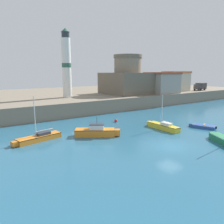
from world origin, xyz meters
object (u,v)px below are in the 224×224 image
(lighthouse, at_px, (66,64))
(truck_on_quay, at_px, (200,86))
(motorboat_orange_2, at_px, (96,131))
(harbor_shed_mid_row, at_px, (176,81))
(sailboat_orange_1, at_px, (39,137))
(fortress, at_px, (128,80))
(harbor_shed_near_wharf, at_px, (162,83))
(sailboat_yellow_4, at_px, (163,126))
(dinghy_blue_0, at_px, (203,126))
(mooring_buoy, at_px, (116,121))

(lighthouse, bearing_deg, truck_on_quay, -7.71)
(motorboat_orange_2, distance_m, harbor_shed_mid_row, 41.38)
(sailboat_orange_1, height_order, harbor_shed_mid_row, harbor_shed_mid_row)
(sailboat_orange_1, xyz_separation_m, fortress, (27.87, 17.84, 5.93))
(harbor_shed_near_wharf, height_order, truck_on_quay, harbor_shed_near_wharf)
(sailboat_yellow_4, relative_size, lighthouse, 0.40)
(sailboat_yellow_4, height_order, fortress, fortress)
(sailboat_orange_1, xyz_separation_m, truck_on_quay, (52.26, 13.34, 3.59))
(harbor_shed_near_wharf, bearing_deg, dinghy_blue_0, -122.68)
(harbor_shed_mid_row, xyz_separation_m, truck_on_quay, (8.39, -2.19, -1.63))
(dinghy_blue_0, relative_size, motorboat_orange_2, 0.69)
(harbor_shed_mid_row, relative_size, truck_on_quay, 1.72)
(fortress, distance_m, lighthouse, 16.41)
(fortress, bearing_deg, sailboat_yellow_4, -116.31)
(sailboat_orange_1, distance_m, lighthouse, 24.17)
(mooring_buoy, relative_size, lighthouse, 0.03)
(sailboat_orange_1, xyz_separation_m, sailboat_yellow_4, (16.69, -4.78, 0.04))
(sailboat_yellow_4, bearing_deg, mooring_buoy, 111.50)
(fortress, relative_size, harbor_shed_mid_row, 1.43)
(lighthouse, relative_size, truck_on_quay, 3.21)
(sailboat_orange_1, bearing_deg, harbor_shed_mid_row, 19.49)
(dinghy_blue_0, bearing_deg, lighthouse, 111.49)
(motorboat_orange_2, distance_m, sailboat_yellow_4, 10.18)
(mooring_buoy, bearing_deg, lighthouse, 96.37)
(mooring_buoy, relative_size, harbor_shed_mid_row, 0.06)
(motorboat_orange_2, distance_m, mooring_buoy, 8.57)
(dinghy_blue_0, relative_size, harbor_shed_mid_row, 0.49)
(motorboat_orange_2, relative_size, sailboat_yellow_4, 0.96)
(dinghy_blue_0, relative_size, truck_on_quay, 0.85)
(sailboat_yellow_4, distance_m, truck_on_quay, 40.08)
(fortress, height_order, harbor_shed_mid_row, fortress)
(motorboat_orange_2, height_order, mooring_buoy, motorboat_orange_2)
(motorboat_orange_2, bearing_deg, mooring_buoy, 37.33)
(sailboat_yellow_4, xyz_separation_m, lighthouse, (-4.82, 23.59, 9.41))
(fortress, distance_m, harbor_shed_mid_row, 16.18)
(motorboat_orange_2, xyz_separation_m, fortress, (21.04, 20.08, 5.73))
(mooring_buoy, xyz_separation_m, lighthouse, (-1.77, 15.86, 9.62))
(motorboat_orange_2, xyz_separation_m, harbor_shed_near_wharf, (29.04, 15.76, 4.90))
(mooring_buoy, relative_size, harbor_shed_near_wharf, 0.06)
(fortress, bearing_deg, harbor_shed_near_wharf, -28.37)
(dinghy_blue_0, height_order, motorboat_orange_2, motorboat_orange_2)
(truck_on_quay, bearing_deg, lighthouse, 172.29)
(sailboat_orange_1, relative_size, truck_on_quay, 1.36)
(lighthouse, bearing_deg, fortress, -3.46)
(dinghy_blue_0, xyz_separation_m, harbor_shed_mid_row, (21.58, 23.18, 5.36))
(sailboat_yellow_4, distance_m, harbor_shed_near_wharf, 26.99)
(truck_on_quay, bearing_deg, dinghy_blue_0, -145.00)
(lighthouse, height_order, truck_on_quay, lighthouse)
(motorboat_orange_2, bearing_deg, harbor_shed_near_wharf, 28.49)
(lighthouse, xyz_separation_m, harbor_shed_mid_row, (32.00, -3.28, -4.23))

